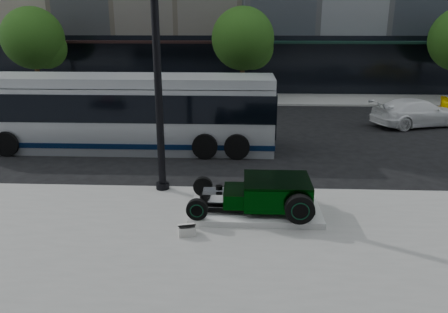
{
  "coord_description": "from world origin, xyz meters",
  "views": [
    {
      "loc": [
        1.11,
        -14.4,
        4.99
      ],
      "look_at": [
        0.56,
        -2.31,
        1.2
      ],
      "focal_mm": 35.0,
      "sensor_mm": 36.0,
      "label": 1
    }
  ],
  "objects_px": {
    "hot_rod": "(268,193)",
    "white_sedan": "(417,113)",
    "transit_bus": "(123,112)",
    "lamppost": "(158,78)"
  },
  "relations": [
    {
      "from": "hot_rod",
      "to": "white_sedan",
      "type": "bearing_deg",
      "value": 54.09
    },
    {
      "from": "hot_rod",
      "to": "transit_bus",
      "type": "bearing_deg",
      "value": 130.88
    },
    {
      "from": "transit_bus",
      "to": "lamppost",
      "type": "bearing_deg",
      "value": -63.07
    },
    {
      "from": "hot_rod",
      "to": "lamppost",
      "type": "bearing_deg",
      "value": 152.44
    },
    {
      "from": "lamppost",
      "to": "white_sedan",
      "type": "xyz_separation_m",
      "value": [
        10.91,
        9.2,
        -2.78
      ]
    },
    {
      "from": "lamppost",
      "to": "transit_bus",
      "type": "height_order",
      "value": "lamppost"
    },
    {
      "from": "transit_bus",
      "to": "white_sedan",
      "type": "height_order",
      "value": "transit_bus"
    },
    {
      "from": "transit_bus",
      "to": "hot_rod",
      "type": "bearing_deg",
      "value": -49.12
    },
    {
      "from": "white_sedan",
      "to": "hot_rod",
      "type": "bearing_deg",
      "value": 125.71
    },
    {
      "from": "lamppost",
      "to": "white_sedan",
      "type": "bearing_deg",
      "value": 40.13
    }
  ]
}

